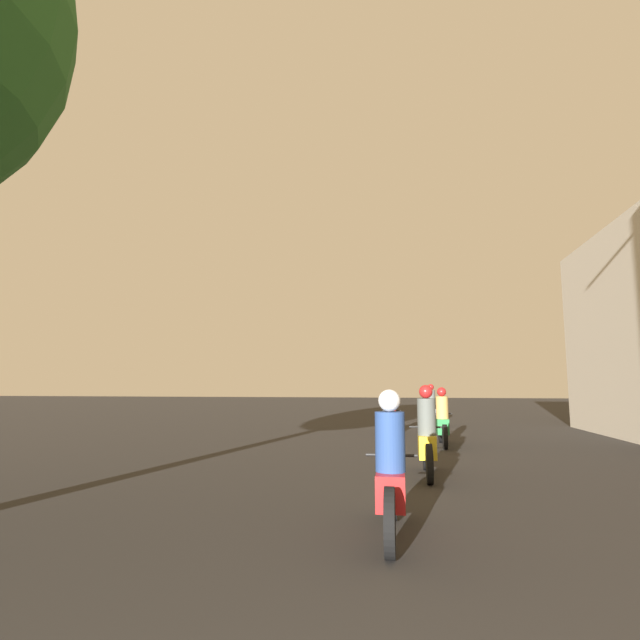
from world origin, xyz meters
TOP-DOWN VIEW (x-y plane):
  - motorcycle_red at (-0.14, 5.50)m, footprint 0.60×2.00m
  - motorcycle_yellow at (0.42, 9.13)m, footprint 0.60×2.03m
  - motorcycle_green at (1.04, 13.69)m, footprint 0.60×2.10m
  - motorcycle_white at (-0.37, 16.67)m, footprint 0.60×2.09m
  - motorcycle_silver at (1.11, 20.19)m, footprint 0.60×2.04m

SIDE VIEW (x-z plane):
  - motorcycle_white at x=-0.37m, z-range -0.13..1.30m
  - motorcycle_green at x=1.04m, z-range -0.14..1.39m
  - motorcycle_red at x=-0.14m, z-range -0.15..1.41m
  - motorcycle_silver at x=1.11m, z-range -0.17..1.44m
  - motorcycle_yellow at x=0.42m, z-range -0.16..1.45m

